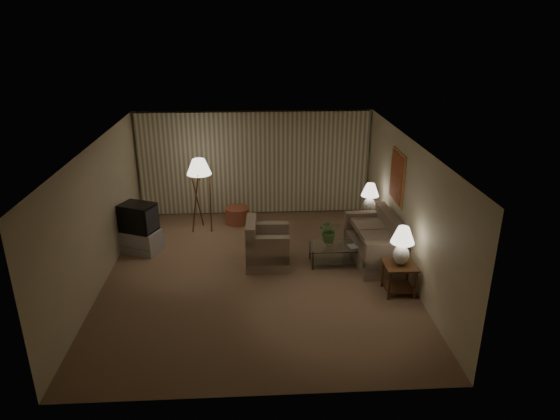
{
  "coord_description": "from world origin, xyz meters",
  "views": [
    {
      "loc": [
        -0.06,
        -8.98,
        4.9
      ],
      "look_at": [
        0.5,
        0.6,
        1.15
      ],
      "focal_mm": 32.0,
      "sensor_mm": 36.0,
      "label": 1
    }
  ],
  "objects_px": {
    "coffee_table": "(336,252)",
    "vase": "(329,243)",
    "ottoman": "(237,215)",
    "armchair": "(268,247)",
    "floor_lamp": "(200,194)",
    "side_table_far": "(368,221)",
    "table_lamp_near": "(402,243)",
    "crt_tv": "(138,217)",
    "table_lamp_far": "(370,196)",
    "tv_cabinet": "(141,241)",
    "sofa": "(374,243)",
    "side_table_near": "(399,273)"
  },
  "relations": [
    {
      "from": "armchair",
      "to": "ottoman",
      "type": "height_order",
      "value": "armchair"
    },
    {
      "from": "tv_cabinet",
      "to": "crt_tv",
      "type": "distance_m",
      "value": 0.56
    },
    {
      "from": "ottoman",
      "to": "vase",
      "type": "relative_size",
      "value": 4.24
    },
    {
      "from": "table_lamp_near",
      "to": "side_table_near",
      "type": "bearing_deg",
      "value": -14.04
    },
    {
      "from": "side_table_far",
      "to": "table_lamp_near",
      "type": "bearing_deg",
      "value": -90.0
    },
    {
      "from": "table_lamp_near",
      "to": "sofa",
      "type": "bearing_deg",
      "value": 96.34
    },
    {
      "from": "sofa",
      "to": "armchair",
      "type": "relative_size",
      "value": 1.87
    },
    {
      "from": "floor_lamp",
      "to": "ottoman",
      "type": "xyz_separation_m",
      "value": [
        0.84,
        0.39,
        -0.73
      ]
    },
    {
      "from": "tv_cabinet",
      "to": "sofa",
      "type": "bearing_deg",
      "value": 15.25
    },
    {
      "from": "armchair",
      "to": "table_lamp_near",
      "type": "relative_size",
      "value": 1.34
    },
    {
      "from": "side_table_near",
      "to": "table_lamp_near",
      "type": "relative_size",
      "value": 0.8
    },
    {
      "from": "sofa",
      "to": "table_lamp_near",
      "type": "xyz_separation_m",
      "value": [
        0.15,
        -1.35,
        0.65
      ]
    },
    {
      "from": "floor_lamp",
      "to": "vase",
      "type": "height_order",
      "value": "floor_lamp"
    },
    {
      "from": "vase",
      "to": "crt_tv",
      "type": "bearing_deg",
      "value": 168.24
    },
    {
      "from": "side_table_near",
      "to": "floor_lamp",
      "type": "height_order",
      "value": "floor_lamp"
    },
    {
      "from": "table_lamp_near",
      "to": "coffee_table",
      "type": "xyz_separation_m",
      "value": [
        -0.98,
        1.25,
        -0.77
      ]
    },
    {
      "from": "floor_lamp",
      "to": "tv_cabinet",
      "type": "bearing_deg",
      "value": -138.08
    },
    {
      "from": "table_lamp_near",
      "to": "ottoman",
      "type": "xyz_separation_m",
      "value": [
        -3.1,
        3.61,
        -0.84
      ]
    },
    {
      "from": "side_table_near",
      "to": "crt_tv",
      "type": "bearing_deg",
      "value": 158.04
    },
    {
      "from": "table_lamp_far",
      "to": "vase",
      "type": "height_order",
      "value": "table_lamp_far"
    },
    {
      "from": "sofa",
      "to": "side_table_far",
      "type": "xyz_separation_m",
      "value": [
        0.15,
        1.25,
        -0.0
      ]
    },
    {
      "from": "armchair",
      "to": "floor_lamp",
      "type": "distance_m",
      "value": 2.52
    },
    {
      "from": "sofa",
      "to": "vase",
      "type": "height_order",
      "value": "sofa"
    },
    {
      "from": "armchair",
      "to": "floor_lamp",
      "type": "xyz_separation_m",
      "value": [
        -1.54,
        1.92,
        0.54
      ]
    },
    {
      "from": "table_lamp_near",
      "to": "side_table_far",
      "type": "bearing_deg",
      "value": 90.0
    },
    {
      "from": "armchair",
      "to": "ottoman",
      "type": "xyz_separation_m",
      "value": [
        -0.69,
        2.31,
        -0.19
      ]
    },
    {
      "from": "armchair",
      "to": "tv_cabinet",
      "type": "bearing_deg",
      "value": 76.7
    },
    {
      "from": "tv_cabinet",
      "to": "ottoman",
      "type": "distance_m",
      "value": 2.59
    },
    {
      "from": "tv_cabinet",
      "to": "coffee_table",
      "type": "bearing_deg",
      "value": 12.3
    },
    {
      "from": "tv_cabinet",
      "to": "crt_tv",
      "type": "relative_size",
      "value": 1.12
    },
    {
      "from": "table_lamp_far",
      "to": "ottoman",
      "type": "xyz_separation_m",
      "value": [
        -3.1,
        1.01,
        -0.82
      ]
    },
    {
      "from": "coffee_table",
      "to": "tv_cabinet",
      "type": "bearing_deg",
      "value": 168.65
    },
    {
      "from": "armchair",
      "to": "floor_lamp",
      "type": "height_order",
      "value": "floor_lamp"
    },
    {
      "from": "side_table_near",
      "to": "sofa",
      "type": "bearing_deg",
      "value": 96.34
    },
    {
      "from": "sofa",
      "to": "table_lamp_far",
      "type": "distance_m",
      "value": 1.41
    },
    {
      "from": "tv_cabinet",
      "to": "vase",
      "type": "distance_m",
      "value": 4.16
    },
    {
      "from": "coffee_table",
      "to": "tv_cabinet",
      "type": "xyz_separation_m",
      "value": [
        -4.22,
        0.85,
        -0.03
      ]
    },
    {
      "from": "table_lamp_near",
      "to": "vase",
      "type": "height_order",
      "value": "table_lamp_near"
    },
    {
      "from": "coffee_table",
      "to": "vase",
      "type": "distance_m",
      "value": 0.26
    },
    {
      "from": "armchair",
      "to": "vase",
      "type": "relative_size",
      "value": 7.13
    },
    {
      "from": "armchair",
      "to": "ottoman",
      "type": "bearing_deg",
      "value": 19.24
    },
    {
      "from": "coffee_table",
      "to": "floor_lamp",
      "type": "distance_m",
      "value": 3.62
    },
    {
      "from": "crt_tv",
      "to": "vase",
      "type": "height_order",
      "value": "crt_tv"
    },
    {
      "from": "ottoman",
      "to": "coffee_table",
      "type": "bearing_deg",
      "value": -48.12
    },
    {
      "from": "floor_lamp",
      "to": "crt_tv",
      "type": "bearing_deg",
      "value": -138.08
    },
    {
      "from": "table_lamp_near",
      "to": "ottoman",
      "type": "height_order",
      "value": "table_lamp_near"
    },
    {
      "from": "table_lamp_far",
      "to": "tv_cabinet",
      "type": "relative_size",
      "value": 0.74
    },
    {
      "from": "floor_lamp",
      "to": "vase",
      "type": "xyz_separation_m",
      "value": [
        2.81,
        -1.97,
        -0.45
      ]
    },
    {
      "from": "side_table_far",
      "to": "armchair",
      "type": "bearing_deg",
      "value": -151.73
    },
    {
      "from": "tv_cabinet",
      "to": "ottoman",
      "type": "relative_size",
      "value": 1.62
    }
  ]
}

